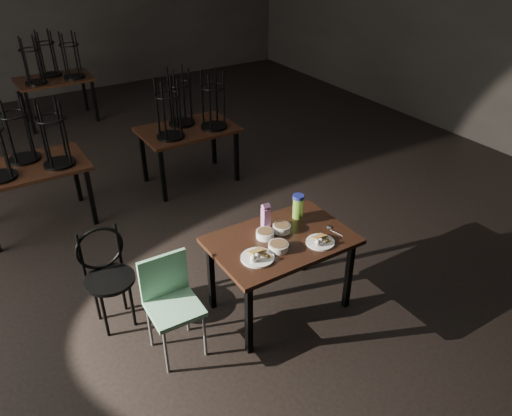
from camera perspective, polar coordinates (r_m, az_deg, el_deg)
room at (r=4.66m, az=-10.49°, el=20.45°), size 12.00×12.04×3.22m
main_table at (r=4.28m, az=2.86°, el=-4.39°), size 1.20×0.80×0.75m
plate_left at (r=3.98m, az=0.18°, el=-5.54°), size 0.27×0.27×0.09m
plate_right at (r=4.20m, az=7.37°, el=-3.75°), size 0.24×0.24×0.08m
bowl_near at (r=4.23m, az=1.05°, el=-2.97°), size 0.16×0.16×0.06m
bowl_far at (r=4.31m, az=2.95°, el=-2.27°), size 0.16×0.16×0.06m
bowl_big at (r=4.08m, az=2.57°, el=-4.41°), size 0.17×0.17×0.06m
juice_carton at (r=4.30m, az=1.11°, el=-1.03°), size 0.07×0.07×0.25m
water_bottle at (r=4.47m, az=4.81°, el=0.22°), size 0.14×0.14×0.23m
spoon at (r=4.40m, az=8.47°, el=-2.26°), size 0.05×0.20×0.01m
bentwood_chair at (r=4.42m, az=-16.74°, el=-6.82°), size 0.42×0.42×0.89m
school_chair at (r=4.05m, az=-9.75°, el=-10.07°), size 0.41×0.41×0.85m
bg_table_left at (r=5.95m, az=-24.59°, el=4.61°), size 1.20×0.80×1.48m
bg_table_right at (r=6.45m, az=-7.76°, el=9.21°), size 1.20×0.80×1.48m
bg_table_far at (r=9.10m, az=-22.12°, el=13.74°), size 1.20×0.80×1.48m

